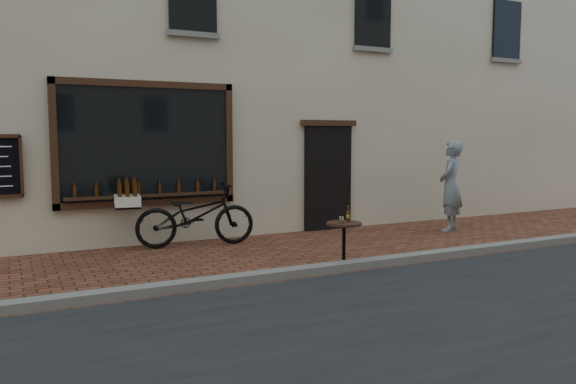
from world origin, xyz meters
name	(u,v)px	position (x,y,z in m)	size (l,w,h in m)	color
ground	(337,275)	(0.00, 0.00, 0.00)	(90.00, 90.00, 0.00)	#552B1B
kerb	(330,268)	(0.00, 0.20, 0.06)	(90.00, 0.25, 0.12)	slate
shop_building	(195,9)	(0.00, 6.50, 5.00)	(28.00, 6.20, 10.00)	beige
cargo_bicycle	(193,215)	(-1.21, 2.98, 0.57)	(2.53, 1.02, 1.20)	black
bistro_table	(344,235)	(0.33, 0.35, 0.49)	(0.54, 0.54, 0.92)	black
pedestrian	(451,186)	(4.12, 2.17, 0.95)	(0.69, 0.45, 1.90)	gray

